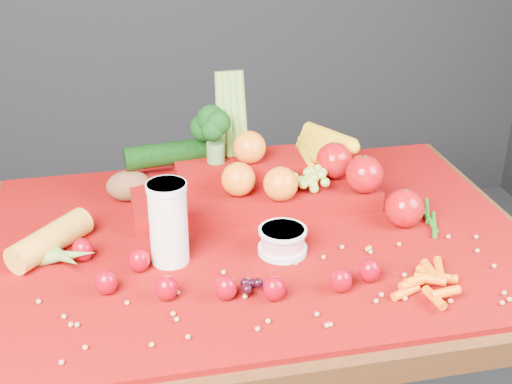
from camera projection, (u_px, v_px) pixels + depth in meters
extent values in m
cube|color=#371B0C|center=(258.00, 252.00, 1.44)|extent=(1.10, 0.80, 0.05)
cube|color=#371B0C|center=(45.00, 333.00, 1.80)|extent=(0.06, 0.06, 0.70)
cube|color=#371B0C|center=(401.00, 288.00, 1.99)|extent=(0.06, 0.06, 0.70)
cube|color=#7A0406|center=(258.00, 238.00, 1.42)|extent=(1.05, 0.75, 0.01)
cylinder|color=silver|center=(168.00, 223.00, 1.30)|extent=(0.07, 0.07, 0.16)
cylinder|color=silver|center=(166.00, 187.00, 1.27)|extent=(0.07, 0.07, 0.01)
cylinder|color=silver|center=(282.00, 249.00, 1.36)|extent=(0.09, 0.09, 0.01)
cylinder|color=#D58289|center=(283.00, 238.00, 1.35)|extent=(0.08, 0.08, 0.04)
cylinder|color=silver|center=(283.00, 231.00, 1.34)|extent=(0.09, 0.09, 0.01)
ellipsoid|color=maroon|center=(139.00, 260.00, 1.30)|extent=(0.04, 0.04, 0.05)
cone|color=#17490D|center=(138.00, 250.00, 1.29)|extent=(0.03, 0.03, 0.01)
ellipsoid|color=maroon|center=(106.00, 282.00, 1.23)|extent=(0.04, 0.04, 0.05)
cone|color=#17490D|center=(105.00, 272.00, 1.22)|extent=(0.03, 0.03, 0.01)
ellipsoid|color=maroon|center=(166.00, 288.00, 1.22)|extent=(0.04, 0.04, 0.05)
cone|color=#17490D|center=(166.00, 278.00, 1.21)|extent=(0.03, 0.03, 0.01)
ellipsoid|color=maroon|center=(226.00, 288.00, 1.22)|extent=(0.04, 0.04, 0.05)
cone|color=#17490D|center=(226.00, 277.00, 1.21)|extent=(0.03, 0.03, 0.01)
ellipsoid|color=maroon|center=(274.00, 289.00, 1.22)|extent=(0.04, 0.04, 0.05)
cone|color=#17490D|center=(274.00, 278.00, 1.21)|extent=(0.03, 0.03, 0.01)
ellipsoid|color=maroon|center=(341.00, 280.00, 1.24)|extent=(0.04, 0.04, 0.05)
cone|color=#17490D|center=(342.00, 270.00, 1.23)|extent=(0.03, 0.03, 0.01)
ellipsoid|color=maroon|center=(166.00, 230.00, 1.40)|extent=(0.04, 0.04, 0.05)
cone|color=#17490D|center=(166.00, 221.00, 1.39)|extent=(0.03, 0.03, 0.01)
ellipsoid|color=maroon|center=(83.00, 250.00, 1.33)|extent=(0.04, 0.04, 0.05)
cone|color=#17490D|center=(82.00, 240.00, 1.32)|extent=(0.03, 0.03, 0.01)
ellipsoid|color=maroon|center=(370.00, 270.00, 1.27)|extent=(0.04, 0.04, 0.05)
cone|color=#17490D|center=(371.00, 260.00, 1.26)|extent=(0.03, 0.03, 0.01)
cylinder|color=#C18621|center=(50.00, 240.00, 1.35)|extent=(0.16, 0.17, 0.06)
ellipsoid|color=#58321C|center=(129.00, 186.00, 1.55)|extent=(0.10, 0.07, 0.07)
cube|color=#7A0406|center=(252.00, 192.00, 1.55)|extent=(0.52, 0.22, 0.04)
cube|color=#7A0406|center=(239.00, 167.00, 1.57)|extent=(0.28, 0.12, 0.03)
sphere|color=#A30F16|center=(365.00, 174.00, 1.48)|extent=(0.08, 0.08, 0.08)
sphere|color=#A30F16|center=(405.00, 208.00, 1.44)|extent=(0.08, 0.08, 0.08)
sphere|color=#A30F16|center=(334.00, 160.00, 1.54)|extent=(0.08, 0.08, 0.08)
sphere|color=#D44014|center=(238.00, 179.00, 1.47)|extent=(0.07, 0.07, 0.07)
sphere|color=#D44014|center=(281.00, 184.00, 1.45)|extent=(0.07, 0.07, 0.07)
sphere|color=#D44014|center=(249.00, 147.00, 1.53)|extent=(0.07, 0.07, 0.07)
cylinder|color=gold|center=(305.00, 157.00, 1.62)|extent=(0.06, 0.15, 0.04)
cylinder|color=gold|center=(314.00, 151.00, 1.61)|extent=(0.04, 0.15, 0.04)
cylinder|color=gold|center=(323.00, 144.00, 1.61)|extent=(0.07, 0.15, 0.04)
cylinder|color=gold|center=(330.00, 137.00, 1.61)|extent=(0.10, 0.15, 0.04)
cylinder|color=#3F662D|center=(216.00, 152.00, 1.54)|extent=(0.04, 0.04, 0.04)
cylinder|color=olive|center=(221.00, 122.00, 1.56)|extent=(0.03, 0.06, 0.22)
cylinder|color=olive|center=(228.00, 122.00, 1.56)|extent=(0.02, 0.06, 0.22)
cylinder|color=olive|center=(235.00, 121.00, 1.56)|extent=(0.02, 0.06, 0.22)
cylinder|color=olive|center=(242.00, 121.00, 1.57)|extent=(0.03, 0.06, 0.22)
cylinder|color=black|center=(173.00, 153.00, 1.57)|extent=(0.22, 0.08, 0.05)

